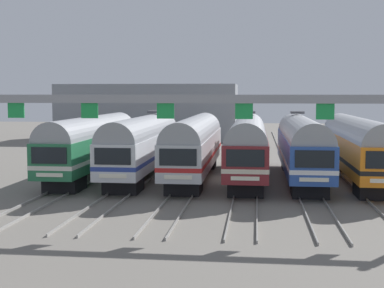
{
  "coord_description": "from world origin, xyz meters",
  "views": [
    {
      "loc": [
        2.63,
        -41.44,
        6.53
      ],
      "look_at": [
        -1.9,
        -2.76,
        2.92
      ],
      "focal_mm": 51.18,
      "sensor_mm": 36.0,
      "label": 1
    }
  ],
  "objects_px": {
    "commuter_train_green": "(92,143)",
    "commuter_train_orange": "(357,146)",
    "commuter_train_stainless": "(195,144)",
    "commuter_train_blue": "(302,145)",
    "commuter_train_maroon": "(248,144)",
    "catenary_gantry": "(204,117)",
    "commuter_train_silver": "(143,143)"
  },
  "relations": [
    {
      "from": "commuter_train_stainless",
      "to": "commuter_train_maroon",
      "type": "height_order",
      "value": "commuter_train_maroon"
    },
    {
      "from": "commuter_train_blue",
      "to": "catenary_gantry",
      "type": "xyz_separation_m",
      "value": [
        -6.07,
        -13.5,
        2.66
      ]
    },
    {
      "from": "commuter_train_silver",
      "to": "commuter_train_orange",
      "type": "distance_m",
      "value": 16.18
    },
    {
      "from": "catenary_gantry",
      "to": "commuter_train_green",
      "type": "bearing_deg",
      "value": 126.84
    },
    {
      "from": "commuter_train_stainless",
      "to": "catenary_gantry",
      "type": "distance_m",
      "value": 13.9
    },
    {
      "from": "commuter_train_green",
      "to": "catenary_gantry",
      "type": "relative_size",
      "value": 0.71
    },
    {
      "from": "catenary_gantry",
      "to": "commuter_train_maroon",
      "type": "bearing_deg",
      "value": 81.48
    },
    {
      "from": "commuter_train_stainless",
      "to": "commuter_train_maroon",
      "type": "distance_m",
      "value": 4.04
    },
    {
      "from": "commuter_train_green",
      "to": "commuter_train_maroon",
      "type": "relative_size",
      "value": 1.0
    },
    {
      "from": "commuter_train_silver",
      "to": "commuter_train_stainless",
      "type": "xyz_separation_m",
      "value": [
        4.04,
        -0.0,
        -0.0
      ]
    },
    {
      "from": "commuter_train_silver",
      "to": "commuter_train_orange",
      "type": "bearing_deg",
      "value": -0.02
    },
    {
      "from": "commuter_train_blue",
      "to": "commuter_train_orange",
      "type": "relative_size",
      "value": 1.0
    },
    {
      "from": "commuter_train_maroon",
      "to": "catenary_gantry",
      "type": "bearing_deg",
      "value": -98.52
    },
    {
      "from": "commuter_train_green",
      "to": "commuter_train_stainless",
      "type": "height_order",
      "value": "same"
    },
    {
      "from": "commuter_train_green",
      "to": "commuter_train_stainless",
      "type": "relative_size",
      "value": 1.0
    },
    {
      "from": "commuter_train_green",
      "to": "catenary_gantry",
      "type": "bearing_deg",
      "value": -53.16
    },
    {
      "from": "commuter_train_blue",
      "to": "commuter_train_orange",
      "type": "bearing_deg",
      "value": -0.06
    },
    {
      "from": "commuter_train_green",
      "to": "commuter_train_silver",
      "type": "distance_m",
      "value": 4.04
    },
    {
      "from": "commuter_train_stainless",
      "to": "commuter_train_orange",
      "type": "bearing_deg",
      "value": 0.0
    },
    {
      "from": "commuter_train_maroon",
      "to": "catenary_gantry",
      "type": "relative_size",
      "value": 0.71
    },
    {
      "from": "commuter_train_green",
      "to": "commuter_train_orange",
      "type": "bearing_deg",
      "value": 0.0
    },
    {
      "from": "commuter_train_green",
      "to": "commuter_train_stainless",
      "type": "distance_m",
      "value": 8.09
    },
    {
      "from": "commuter_train_green",
      "to": "commuter_train_orange",
      "type": "height_order",
      "value": "same"
    },
    {
      "from": "commuter_train_green",
      "to": "commuter_train_blue",
      "type": "height_order",
      "value": "commuter_train_blue"
    },
    {
      "from": "commuter_train_blue",
      "to": "commuter_train_orange",
      "type": "distance_m",
      "value": 4.04
    },
    {
      "from": "commuter_train_green",
      "to": "commuter_train_stainless",
      "type": "xyz_separation_m",
      "value": [
        8.09,
        0.0,
        0.0
      ]
    },
    {
      "from": "commuter_train_blue",
      "to": "catenary_gantry",
      "type": "height_order",
      "value": "catenary_gantry"
    },
    {
      "from": "commuter_train_stainless",
      "to": "commuter_train_blue",
      "type": "distance_m",
      "value": 8.09
    },
    {
      "from": "commuter_train_green",
      "to": "catenary_gantry",
      "type": "xyz_separation_m",
      "value": [
        10.11,
        -13.49,
        2.66
      ]
    },
    {
      "from": "commuter_train_maroon",
      "to": "commuter_train_orange",
      "type": "xyz_separation_m",
      "value": [
        8.09,
        -0.0,
        -0.0
      ]
    },
    {
      "from": "commuter_train_maroon",
      "to": "commuter_train_green",
      "type": "bearing_deg",
      "value": -179.98
    },
    {
      "from": "commuter_train_silver",
      "to": "commuter_train_maroon",
      "type": "xyz_separation_m",
      "value": [
        8.09,
        0.0,
        0.0
      ]
    }
  ]
}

